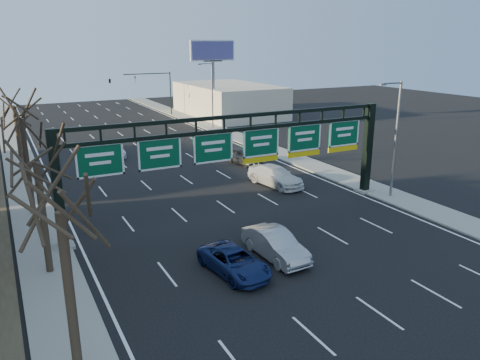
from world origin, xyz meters
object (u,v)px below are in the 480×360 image
car_silver_sedan (275,244)px  car_blue_suv (234,262)px  car_white_wagon (275,176)px  sign_gantry (240,151)px

car_silver_sedan → car_blue_suv: bearing=-171.2°
car_white_wagon → car_silver_sedan: bearing=-132.4°
car_blue_suv → sign_gantry: bearing=53.2°
sign_gantry → car_silver_sedan: 8.06m
car_blue_suv → car_white_wagon: bearing=43.1°
sign_gantry → car_blue_suv: sign_gantry is taller
sign_gantry → car_blue_suv: (-4.26, -7.55, -3.97)m
car_blue_suv → car_white_wagon: 16.14m
sign_gantry → car_blue_suv: bearing=-119.4°
car_silver_sedan → car_white_wagon: size_ratio=0.86×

